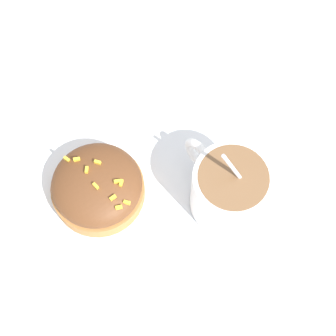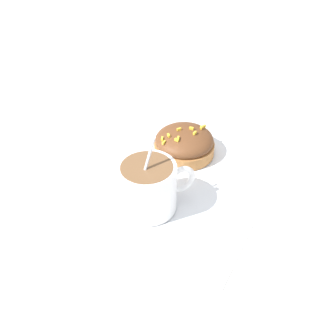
{
  "view_description": "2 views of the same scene",
  "coord_description": "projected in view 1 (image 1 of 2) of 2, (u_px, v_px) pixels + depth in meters",
  "views": [
    {
      "loc": [
        0.03,
        -0.21,
        0.59
      ],
      "look_at": [
        0.0,
        0.02,
        0.04
      ],
      "focal_mm": 60.0,
      "sensor_mm": 36.0,
      "label": 1
    },
    {
      "loc": [
        0.42,
        0.21,
        0.4
      ],
      "look_at": [
        0.02,
        0.01,
        0.04
      ],
      "focal_mm": 42.0,
      "sensor_mm": 36.0,
      "label": 2
    }
  ],
  "objects": [
    {
      "name": "paper_napkin",
      "position": [
        164.0,
        195.0,
        0.62
      ],
      "size": [
        0.31,
        0.3,
        0.0
      ],
      "color": "white",
      "rests_on": "ground_plane"
    },
    {
      "name": "ground_plane",
      "position": [
        164.0,
        195.0,
        0.62
      ],
      "size": [
        3.0,
        3.0,
        0.0
      ],
      "primitive_type": "plane",
      "color": "silver"
    },
    {
      "name": "coffee_cup",
      "position": [
        230.0,
        185.0,
        0.58
      ],
      "size": [
        0.1,
        0.09,
        0.11
      ],
      "color": "white",
      "rests_on": "paper_napkin"
    },
    {
      "name": "frosted_pastry",
      "position": [
        97.0,
        187.0,
        0.6
      ],
      "size": [
        0.1,
        0.1,
        0.05
      ],
      "color": "#B2753D",
      "rests_on": "paper_napkin"
    }
  ]
}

